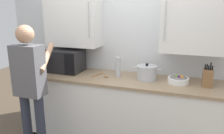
# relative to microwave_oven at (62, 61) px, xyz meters

# --- Properties ---
(back_wall_tiled) EXTENTS (3.90, 0.44, 2.53)m
(back_wall_tiled) POSITION_rel_microwave_oven_xyz_m (0.95, 0.29, 0.28)
(back_wall_tiled) COLOR silver
(back_wall_tiled) RESTS_ON ground_plane
(counter_unit) EXTENTS (2.61, 0.69, 0.95)m
(counter_unit) POSITION_rel_microwave_oven_xyz_m (0.95, -0.04, -0.64)
(counter_unit) COLOR white
(counter_unit) RESTS_ON ground_plane
(microwave_oven) EXTENTS (0.56, 0.74, 0.32)m
(microwave_oven) POSITION_rel_microwave_oven_xyz_m (0.00, 0.00, 0.00)
(microwave_oven) COLOR black
(microwave_oven) RESTS_ON counter_unit
(fruit_bowl) EXTENTS (0.26, 0.26, 0.10)m
(fruit_bowl) POSITION_rel_microwave_oven_xyz_m (1.63, -0.01, -0.12)
(fruit_bowl) COLOR white
(fruit_bowl) RESTS_ON counter_unit
(wooden_spoon) EXTENTS (0.22, 0.23, 0.02)m
(wooden_spoon) POSITION_rel_microwave_oven_xyz_m (0.64, -0.05, -0.15)
(wooden_spoon) COLOR #A37547
(wooden_spoon) RESTS_ON counter_unit
(stock_pot) EXTENTS (0.35, 0.26, 0.21)m
(stock_pot) POSITION_rel_microwave_oven_xyz_m (1.24, 0.01, -0.07)
(stock_pot) COLOR #B7BABF
(stock_pot) RESTS_ON counter_unit
(knife_block) EXTENTS (0.11, 0.15, 0.29)m
(knife_block) POSITION_rel_microwave_oven_xyz_m (1.96, -0.02, -0.05)
(knife_block) COLOR brown
(knife_block) RESTS_ON counter_unit
(thermos_flask) EXTENTS (0.07, 0.07, 0.27)m
(thermos_flask) POSITION_rel_microwave_oven_xyz_m (0.85, -0.00, -0.02)
(thermos_flask) COLOR #B7BABF
(thermos_flask) RESTS_ON counter_unit
(person_figure) EXTENTS (0.44, 0.56, 1.67)m
(person_figure) POSITION_rel_microwave_oven_xyz_m (0.02, -0.74, -0.11)
(person_figure) COLOR #282D3D
(person_figure) RESTS_ON ground_plane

